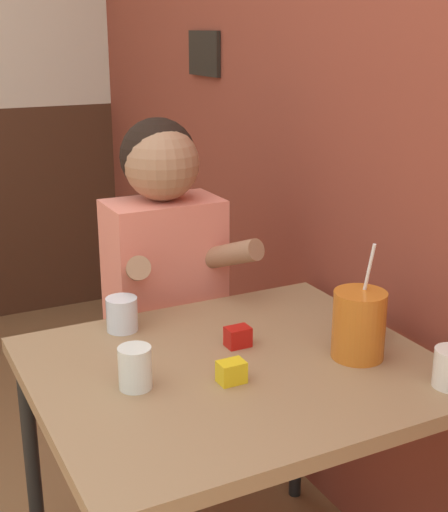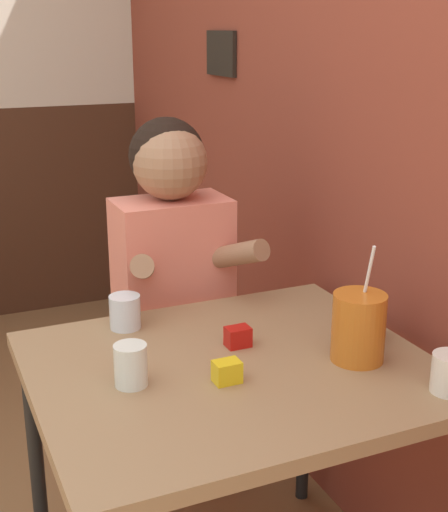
# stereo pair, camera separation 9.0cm
# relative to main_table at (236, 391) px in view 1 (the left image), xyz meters

# --- Properties ---
(brick_wall_right) EXTENTS (0.08, 4.71, 2.70)m
(brick_wall_right) POSITION_rel_main_table_xyz_m (0.53, 1.02, 0.69)
(brick_wall_right) COLOR brown
(brick_wall_right) RESTS_ON ground_plane
(main_table) EXTENTS (0.92, 0.80, 0.73)m
(main_table) POSITION_rel_main_table_xyz_m (0.00, 0.00, 0.00)
(main_table) COLOR #93704C
(main_table) RESTS_ON ground_plane
(person_seated) EXTENTS (0.42, 0.42, 1.24)m
(person_seated) POSITION_rel_main_table_xyz_m (0.06, 0.56, 0.01)
(person_seated) COLOR #EA7F6B
(person_seated) RESTS_ON ground_plane
(cocktail_pitcher) EXTENTS (0.13, 0.13, 0.28)m
(cocktail_pitcher) POSITION_rel_main_table_xyz_m (0.28, -0.10, 0.15)
(cocktail_pitcher) COLOR #C6661E
(cocktail_pitcher) RESTS_ON main_table
(glass_near_pitcher) EXTENTS (0.08, 0.08, 0.09)m
(glass_near_pitcher) POSITION_rel_main_table_xyz_m (-0.17, 0.31, 0.12)
(glass_near_pitcher) COLOR silver
(glass_near_pitcher) RESTS_ON main_table
(glass_center) EXTENTS (0.07, 0.07, 0.10)m
(glass_center) POSITION_rel_main_table_xyz_m (-0.24, -0.00, 0.12)
(glass_center) COLOR silver
(glass_center) RESTS_ON main_table
(glass_by_brick) EXTENTS (0.07, 0.07, 0.09)m
(glass_by_brick) POSITION_rel_main_table_xyz_m (0.38, 0.00, 0.11)
(glass_by_brick) COLOR silver
(glass_by_brick) RESTS_ON main_table
(condiment_ketchup) EXTENTS (0.06, 0.04, 0.05)m
(condiment_ketchup) POSITION_rel_main_table_xyz_m (0.05, 0.09, 0.10)
(condiment_ketchup) COLOR #B7140F
(condiment_ketchup) RESTS_ON main_table
(condiment_mustard) EXTENTS (0.06, 0.04, 0.05)m
(condiment_mustard) POSITION_rel_main_table_xyz_m (-0.05, -0.07, 0.10)
(condiment_mustard) COLOR yellow
(condiment_mustard) RESTS_ON main_table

